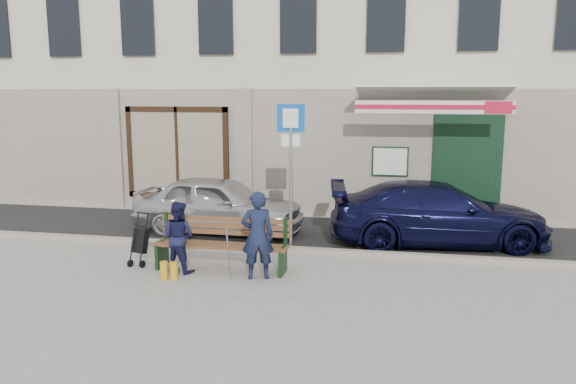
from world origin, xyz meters
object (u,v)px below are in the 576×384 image
(man, at_px, (257,235))
(stroller, at_px, (140,242))
(bench, at_px, (219,245))
(woman, at_px, (178,237))
(car_navy, at_px, (438,213))
(car_silver, at_px, (219,204))
(parking_sign, at_px, (291,152))

(man, relative_size, stroller, 1.58)
(bench, relative_size, woman, 1.91)
(car_navy, relative_size, woman, 3.54)
(car_silver, relative_size, parking_sign, 1.31)
(car_silver, relative_size, man, 2.52)
(parking_sign, distance_m, stroller, 3.30)
(bench, bearing_deg, man, -22.40)
(car_silver, distance_m, parking_sign, 2.50)
(man, distance_m, woman, 1.46)
(parking_sign, height_order, woman, parking_sign)
(car_navy, distance_m, stroller, 5.99)
(man, relative_size, woman, 1.20)
(car_silver, xyz_separation_m, woman, (0.17, -2.79, -0.02))
(bench, bearing_deg, stroller, 179.71)
(parking_sign, relative_size, woman, 2.30)
(bench, bearing_deg, woman, -160.40)
(parking_sign, bearing_deg, car_silver, 145.36)
(car_navy, height_order, stroller, car_navy)
(parking_sign, bearing_deg, woman, -138.58)
(parking_sign, xyz_separation_m, woman, (-1.67, -1.72, -1.33))
(woman, bearing_deg, man, -168.90)
(man, bearing_deg, car_navy, -155.49)
(parking_sign, bearing_deg, man, -101.38)
(car_navy, xyz_separation_m, parking_sign, (-2.91, -1.04, 1.32))
(car_silver, bearing_deg, parking_sign, -116.47)
(bench, relative_size, man, 1.59)
(parking_sign, bearing_deg, car_navy, 15.07)
(man, height_order, stroller, man)
(car_silver, relative_size, bench, 1.58)
(man, bearing_deg, stroller, -26.19)
(car_silver, xyz_separation_m, car_navy, (4.75, -0.03, 0.00))
(woman, bearing_deg, bench, -145.55)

